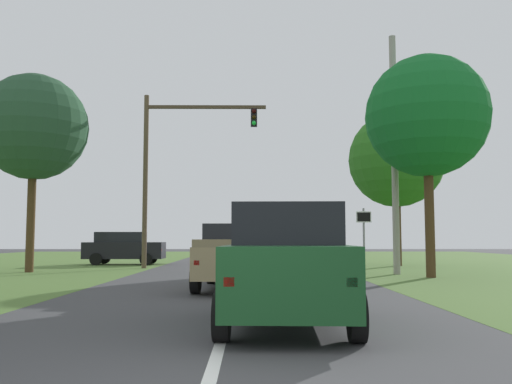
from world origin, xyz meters
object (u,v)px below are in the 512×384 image
object	(u,v)px
utility_pole_right	(395,153)
extra_tree_2	(34,127)
red_suv_near	(287,263)
pickup_truck_lead	(236,256)
extra_tree_1	(427,116)
traffic_light	(174,156)
keep_moving_sign	(364,233)
oak_tree_right	(396,160)
crossing_suv_far	(124,248)

from	to	relation	value
utility_pole_right	extra_tree_2	world-z (taller)	utility_pole_right
red_suv_near	pickup_truck_lead	xyz separation A→B (m)	(-1.07, 7.02, -0.09)
pickup_truck_lead	utility_pole_right	size ratio (longest dim) A/B	0.55
pickup_truck_lead	extra_tree_1	world-z (taller)	extra_tree_1
traffic_light	keep_moving_sign	xyz separation A→B (m)	(8.43, -5.66, -3.90)
keep_moving_sign	pickup_truck_lead	bearing A→B (deg)	-131.31
oak_tree_right	utility_pole_right	size ratio (longest dim) A/B	0.83
traffic_light	crossing_suv_far	xyz separation A→B (m)	(-3.32, 3.95, -4.65)
traffic_light	oak_tree_right	bearing A→B (deg)	10.77
traffic_light	extra_tree_2	bearing A→B (deg)	-150.79
traffic_light	crossing_suv_far	bearing A→B (deg)	130.06
traffic_light	extra_tree_2	xyz separation A→B (m)	(-5.81, -3.25, 0.82)
oak_tree_right	keep_moving_sign	bearing A→B (deg)	-113.61
crossing_suv_far	extra_tree_2	world-z (taller)	extra_tree_2
pickup_truck_lead	extra_tree_2	xyz separation A→B (m)	(-9.27, 8.06, 5.46)
keep_moving_sign	oak_tree_right	size ratio (longest dim) A/B	0.32
pickup_truck_lead	oak_tree_right	world-z (taller)	oak_tree_right
keep_moving_sign	oak_tree_right	world-z (taller)	oak_tree_right
crossing_suv_far	traffic_light	bearing A→B (deg)	-49.94
utility_pole_right	extra_tree_1	size ratio (longest dim) A/B	1.18
traffic_light	utility_pole_right	xyz separation A→B (m)	(9.95, -4.78, -0.56)
red_suv_near	extra_tree_2	xyz separation A→B (m)	(-10.34, 15.09, 5.38)
keep_moving_sign	crossing_suv_far	size ratio (longest dim) A/B	0.60
crossing_suv_far	extra_tree_1	world-z (taller)	extra_tree_1
traffic_light	pickup_truck_lead	bearing A→B (deg)	-72.96
oak_tree_right	crossing_suv_far	bearing A→B (deg)	173.67
extra_tree_1	extra_tree_2	world-z (taller)	extra_tree_2
extra_tree_2	crossing_suv_far	bearing A→B (deg)	70.95
red_suv_near	extra_tree_2	bearing A→B (deg)	124.43
crossing_suv_far	red_suv_near	bearing A→B (deg)	-70.58
red_suv_near	keep_moving_sign	size ratio (longest dim) A/B	1.69
utility_pole_right	oak_tree_right	bearing A→B (deg)	74.61
pickup_truck_lead	traffic_light	size ratio (longest dim) A/B	0.63
utility_pole_right	extra_tree_2	size ratio (longest dim) A/B	1.14
extra_tree_1	extra_tree_2	bearing A→B (deg)	168.04
red_suv_near	extra_tree_1	xyz separation A→B (m)	(6.19, 11.58, 5.13)
red_suv_near	oak_tree_right	bearing A→B (deg)	70.34
oak_tree_right	extra_tree_1	xyz separation A→B (m)	(-1.17, -9.01, 0.40)
oak_tree_right	crossing_suv_far	world-z (taller)	oak_tree_right
pickup_truck_lead	extra_tree_1	distance (m)	10.04
traffic_light	extra_tree_1	world-z (taller)	traffic_light
crossing_suv_far	extra_tree_2	bearing A→B (deg)	-109.05
extra_tree_2	utility_pole_right	bearing A→B (deg)	-5.56
oak_tree_right	pickup_truck_lead	bearing A→B (deg)	-121.84
extra_tree_2	red_suv_near	bearing A→B (deg)	-55.57
red_suv_near	utility_pole_right	distance (m)	15.13
keep_moving_sign	extra_tree_1	size ratio (longest dim) A/B	0.31
red_suv_near	crossing_suv_far	bearing A→B (deg)	109.42
red_suv_near	utility_pole_right	size ratio (longest dim) A/B	0.45
red_suv_near	traffic_light	bearing A→B (deg)	103.89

